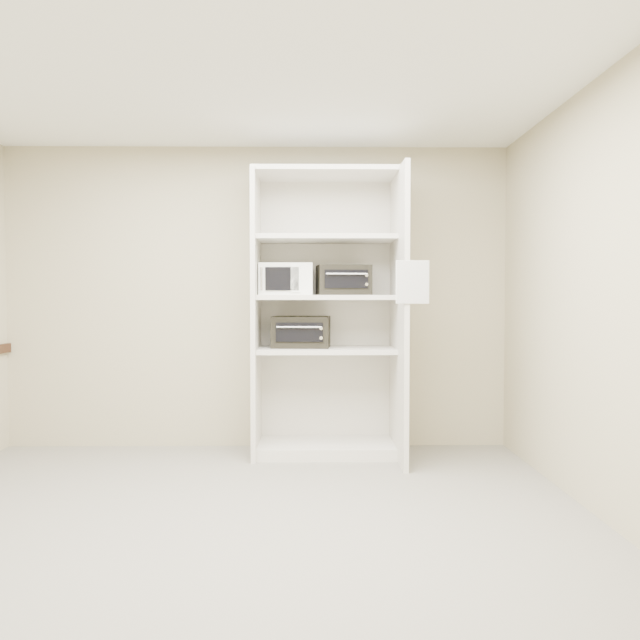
{
  "coord_description": "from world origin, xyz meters",
  "views": [
    {
      "loc": [
        0.5,
        -3.63,
        1.34
      ],
      "look_at": [
        0.56,
        1.4,
        1.17
      ],
      "focal_mm": 35.0,
      "sensor_mm": 36.0,
      "label": 1
    }
  ],
  "objects_px": {
    "shelving_unit": "(332,323)",
    "microwave": "(286,279)",
    "toaster_oven_upper": "(343,280)",
    "toaster_oven_lower": "(301,332)"
  },
  "relations": [
    {
      "from": "shelving_unit",
      "to": "microwave",
      "type": "height_order",
      "value": "shelving_unit"
    },
    {
      "from": "shelving_unit",
      "to": "toaster_oven_upper",
      "type": "relative_size",
      "value": 5.43
    },
    {
      "from": "shelving_unit",
      "to": "toaster_oven_upper",
      "type": "height_order",
      "value": "shelving_unit"
    },
    {
      "from": "toaster_oven_upper",
      "to": "toaster_oven_lower",
      "type": "height_order",
      "value": "toaster_oven_upper"
    },
    {
      "from": "toaster_oven_lower",
      "to": "toaster_oven_upper",
      "type": "bearing_deg",
      "value": 5.8
    },
    {
      "from": "shelving_unit",
      "to": "microwave",
      "type": "xyz_separation_m",
      "value": [
        -0.39,
        0.04,
        0.37
      ]
    },
    {
      "from": "microwave",
      "to": "toaster_oven_upper",
      "type": "bearing_deg",
      "value": 0.74
    },
    {
      "from": "microwave",
      "to": "toaster_oven_lower",
      "type": "height_order",
      "value": "microwave"
    },
    {
      "from": "microwave",
      "to": "toaster_oven_upper",
      "type": "height_order",
      "value": "microwave"
    },
    {
      "from": "microwave",
      "to": "toaster_oven_lower",
      "type": "relative_size",
      "value": 0.94
    }
  ]
}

